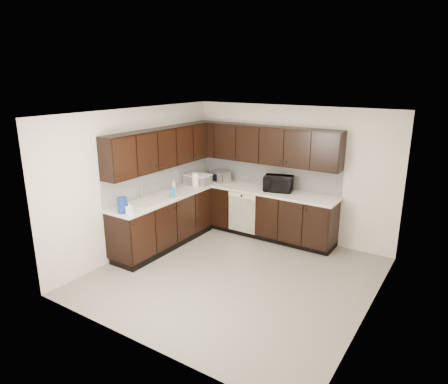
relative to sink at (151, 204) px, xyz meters
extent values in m
plane|color=gray|center=(1.68, 0.01, -0.88)|extent=(4.00, 4.00, 0.00)
plane|color=white|center=(1.68, 0.01, 1.62)|extent=(4.00, 4.00, 0.00)
cube|color=beige|center=(1.68, 2.01, 0.37)|extent=(4.00, 0.02, 2.50)
cube|color=beige|center=(-0.32, 0.01, 0.37)|extent=(0.02, 4.00, 2.50)
cube|color=beige|center=(3.68, 0.01, 0.37)|extent=(0.02, 4.00, 2.50)
cube|color=beige|center=(1.68, -1.99, 0.37)|extent=(4.00, 0.02, 2.50)
cube|color=black|center=(1.18, 1.71, -0.43)|extent=(3.00, 0.60, 0.90)
cube|color=black|center=(-0.02, 0.31, -0.43)|extent=(0.60, 2.20, 0.90)
cube|color=black|center=(1.18, 1.74, -0.83)|extent=(3.00, 0.54, 0.10)
cube|color=black|center=(0.01, 0.31, -0.83)|extent=(0.54, 2.20, 0.10)
cube|color=silver|center=(1.18, 1.71, 0.04)|extent=(3.03, 0.63, 0.04)
cube|color=silver|center=(-0.02, 0.31, 0.04)|extent=(0.63, 2.23, 0.04)
cube|color=#B9B9B5|center=(1.18, 2.00, 0.30)|extent=(3.00, 0.02, 0.48)
cube|color=#B9B9B5|center=(-0.31, 0.61, 0.30)|extent=(0.02, 2.80, 0.48)
cube|color=black|center=(1.18, 1.85, 0.89)|extent=(3.00, 0.33, 0.70)
cube|color=black|center=(-0.15, 0.45, 0.89)|extent=(0.33, 2.47, 0.70)
cube|color=beige|center=(0.98, 1.42, -0.38)|extent=(0.58, 0.02, 0.78)
cube|color=beige|center=(0.98, 1.42, -0.04)|extent=(0.58, 0.03, 0.08)
cylinder|color=black|center=(0.98, 1.40, -0.04)|extent=(0.04, 0.02, 0.04)
cube|color=beige|center=(0.00, 0.01, 0.06)|extent=(0.54, 0.82, 0.03)
cube|color=beige|center=(0.00, -0.19, -0.02)|extent=(0.42, 0.34, 0.16)
cube|color=beige|center=(0.00, 0.21, -0.02)|extent=(0.42, 0.34, 0.16)
cylinder|color=silver|center=(-0.22, 0.01, 0.19)|extent=(0.03, 0.03, 0.26)
cylinder|color=silver|center=(-0.17, 0.01, 0.31)|extent=(0.14, 0.02, 0.02)
cylinder|color=#B2B2B7|center=(0.00, -0.19, 0.01)|extent=(0.20, 0.20, 0.10)
imported|color=black|center=(1.56, 1.75, 0.20)|extent=(0.59, 0.48, 0.29)
imported|color=gray|center=(0.20, -0.69, 0.16)|extent=(0.11, 0.11, 0.20)
imported|color=gray|center=(-0.11, 0.74, 0.16)|extent=(0.11, 0.11, 0.21)
cube|color=#B1B1B3|center=(0.29, 1.72, 0.17)|extent=(0.43, 0.37, 0.23)
cube|color=white|center=(-0.01, 1.36, 0.15)|extent=(0.51, 0.41, 0.18)
cylinder|color=#103396|center=(0.05, -0.69, 0.18)|extent=(0.18, 0.18, 0.25)
cylinder|color=#0E849C|center=(0.20, 0.33, 0.15)|extent=(0.11, 0.11, 0.18)
cylinder|color=white|center=(0.07, 1.18, 0.19)|extent=(0.15, 0.15, 0.26)
camera|label=1|loc=(4.61, -4.80, 2.13)|focal=32.00mm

